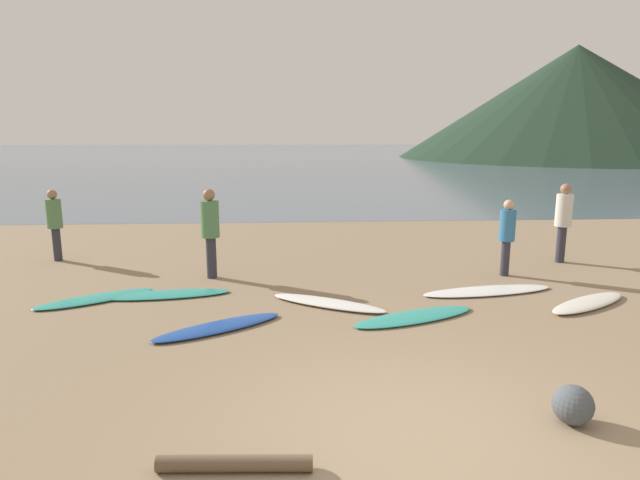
% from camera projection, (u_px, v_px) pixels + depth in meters
% --- Properties ---
extents(ground_plane, '(120.00, 120.00, 0.20)m').
position_uv_depth(ground_plane, '(334.00, 242.00, 15.07)').
color(ground_plane, '#8C7559').
rests_on(ground_plane, ground).
extents(ocean_water, '(140.00, 100.00, 0.01)m').
position_uv_depth(ocean_water, '(298.00, 155.00, 66.65)').
color(ocean_water, slate).
rests_on(ocean_water, ground).
extents(headland_hill, '(37.31, 37.31, 11.96)m').
position_uv_depth(headland_hill, '(574.00, 102.00, 58.56)').
color(headland_hill, '#1E3323').
rests_on(headland_hill, ground).
extents(surfboard_0, '(2.03, 1.58, 0.06)m').
position_uv_depth(surfboard_0, '(96.00, 299.00, 9.55)').
color(surfboard_0, teal).
rests_on(surfboard_0, ground).
extents(surfboard_1, '(2.37, 0.88, 0.06)m').
position_uv_depth(surfboard_1, '(165.00, 294.00, 9.79)').
color(surfboard_1, teal).
rests_on(surfboard_1, ground).
extents(surfboard_2, '(2.04, 1.52, 0.08)m').
position_uv_depth(surfboard_2, '(218.00, 327.00, 8.15)').
color(surfboard_2, '#1E479E').
rests_on(surfboard_2, ground).
extents(surfboard_3, '(2.08, 1.48, 0.09)m').
position_uv_depth(surfboard_3, '(328.00, 303.00, 9.26)').
color(surfboard_3, white).
rests_on(surfboard_3, ground).
extents(surfboard_4, '(2.26, 1.36, 0.06)m').
position_uv_depth(surfboard_4, '(415.00, 317.00, 8.62)').
color(surfboard_4, teal).
rests_on(surfboard_4, ground).
extents(surfboard_5, '(2.62, 1.02, 0.07)m').
position_uv_depth(surfboard_5, '(488.00, 291.00, 10.01)').
color(surfboard_5, white).
rests_on(surfboard_5, ground).
extents(surfboard_6, '(1.96, 1.46, 0.10)m').
position_uv_depth(surfboard_6, '(588.00, 303.00, 9.26)').
color(surfboard_6, silver).
rests_on(surfboard_6, ground).
extents(person_0, '(0.36, 0.36, 1.79)m').
position_uv_depth(person_0, '(563.00, 216.00, 12.13)').
color(person_0, '#2D2D38').
rests_on(person_0, ground).
extents(person_1, '(0.33, 0.33, 1.65)m').
position_uv_depth(person_1, '(54.00, 219.00, 12.29)').
color(person_1, '#2D2D38').
rests_on(person_1, ground).
extents(person_2, '(0.32, 0.32, 1.58)m').
position_uv_depth(person_2, '(507.00, 231.00, 11.02)').
color(person_2, '#2D2D38').
rests_on(person_2, ground).
extents(person_3, '(0.37, 0.37, 1.82)m').
position_uv_depth(person_3, '(210.00, 226.00, 10.81)').
color(person_3, '#2D2D38').
rests_on(person_3, ground).
extents(driftwood_log, '(1.38, 0.22, 0.15)m').
position_uv_depth(driftwood_log, '(235.00, 463.00, 4.75)').
color(driftwood_log, brown).
rests_on(driftwood_log, ground).
extents(beach_rock_near, '(0.41, 0.41, 0.41)m').
position_uv_depth(beach_rock_near, '(573.00, 405.00, 5.50)').
color(beach_rock_near, '#474C51').
rests_on(beach_rock_near, ground).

